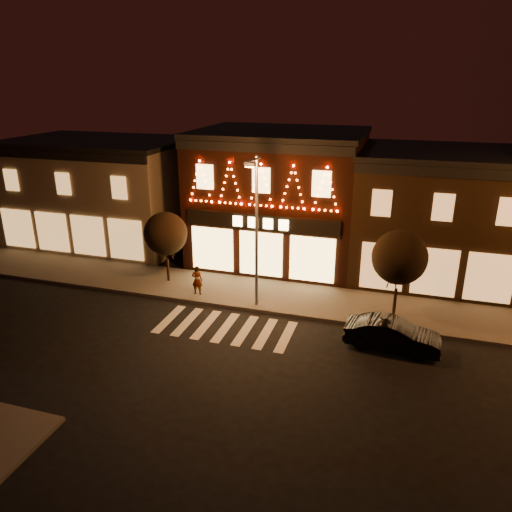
% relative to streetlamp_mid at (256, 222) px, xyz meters
% --- Properties ---
extents(ground, '(120.00, 120.00, 0.00)m').
position_rel_streetlamp_mid_xyz_m(ground, '(-0.79, -6.37, -4.68)').
color(ground, black).
rests_on(ground, ground).
extents(sidewalk_far, '(44.00, 4.00, 0.15)m').
position_rel_streetlamp_mid_xyz_m(sidewalk_far, '(1.21, 1.63, -4.60)').
color(sidewalk_far, '#47423D').
rests_on(sidewalk_far, ground).
extents(building_left, '(12.20, 8.28, 7.30)m').
position_rel_streetlamp_mid_xyz_m(building_left, '(-13.79, 7.62, -1.01)').
color(building_left, '#786A55').
rests_on(building_left, ground).
extents(building_pulp, '(10.20, 8.34, 8.30)m').
position_rel_streetlamp_mid_xyz_m(building_pulp, '(-0.79, 7.60, -0.51)').
color(building_pulp, black).
rests_on(building_pulp, ground).
extents(building_right_a, '(9.20, 8.28, 7.50)m').
position_rel_streetlamp_mid_xyz_m(building_right_a, '(8.71, 7.62, -0.91)').
color(building_right_a, '#372413').
rests_on(building_right_a, ground).
extents(streetlamp_mid, '(0.51, 1.77, 7.71)m').
position_rel_streetlamp_mid_xyz_m(streetlamp_mid, '(0.00, 0.00, 0.00)').
color(streetlamp_mid, '#59595E').
rests_on(streetlamp_mid, sidewalk_far).
extents(tree_left, '(2.45, 2.45, 4.10)m').
position_rel_streetlamp_mid_xyz_m(tree_left, '(-5.86, 1.74, -1.66)').
color(tree_left, black).
rests_on(tree_left, sidewalk_far).
extents(tree_right, '(2.64, 2.64, 4.41)m').
position_rel_streetlamp_mid_xyz_m(tree_right, '(6.88, 1.02, -1.44)').
color(tree_right, black).
rests_on(tree_right, sidewalk_far).
extents(dark_sedan, '(4.21, 1.67, 1.36)m').
position_rel_streetlamp_mid_xyz_m(dark_sedan, '(6.91, -1.98, -3.99)').
color(dark_sedan, black).
rests_on(dark_sedan, ground).
extents(pedestrian, '(0.63, 0.44, 1.64)m').
position_rel_streetlamp_mid_xyz_m(pedestrian, '(-3.48, 0.48, -3.70)').
color(pedestrian, gray).
rests_on(pedestrian, sidewalk_far).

